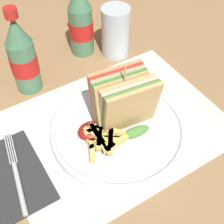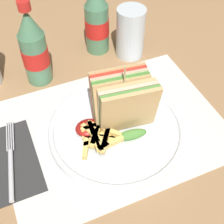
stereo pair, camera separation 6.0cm
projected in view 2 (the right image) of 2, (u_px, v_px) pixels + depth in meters
name	position (u px, v px, depth m)	size (l,w,h in m)	color
ground_plane	(129.00, 129.00, 0.63)	(4.00, 4.00, 0.00)	#9E754C
placemat	(113.00, 127.00, 0.63)	(0.44, 0.33, 0.00)	silver
plate_main	(116.00, 129.00, 0.62)	(0.27, 0.27, 0.02)	white
club_sandwich	(124.00, 104.00, 0.58)	(0.12, 0.10, 0.14)	tan
fries_pile	(99.00, 136.00, 0.58)	(0.09, 0.08, 0.02)	#E5C166
ketchup_blob	(88.00, 128.00, 0.59)	(0.05, 0.04, 0.02)	maroon
fork	(11.00, 166.00, 0.56)	(0.04, 0.17, 0.01)	silver
coke_bottle_near	(34.00, 49.00, 0.67)	(0.06, 0.06, 0.20)	#4C7F5B
coke_bottle_far	(97.00, 20.00, 0.74)	(0.06, 0.06, 0.20)	#4C7F5B
glass_near	(130.00, 33.00, 0.74)	(0.07, 0.07, 0.12)	silver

